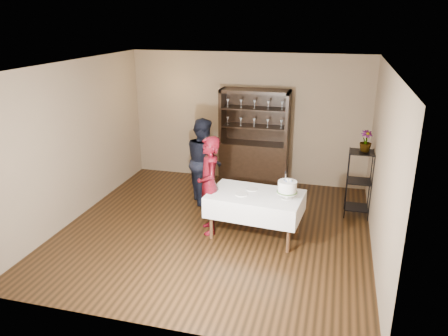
{
  "coord_description": "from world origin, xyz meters",
  "views": [
    {
      "loc": [
        1.82,
        -6.29,
        3.4
      ],
      "look_at": [
        0.12,
        0.1,
        1.07
      ],
      "focal_mm": 35.0,
      "sensor_mm": 36.0,
      "label": 1
    }
  ],
  "objects_px": {
    "woman": "(209,185)",
    "potted_plant": "(366,141)",
    "china_hutch": "(254,154)",
    "plant_etagere": "(359,181)",
    "cake_table": "(255,204)",
    "cake": "(287,188)",
    "man": "(204,160)"
  },
  "relations": [
    {
      "from": "woman",
      "to": "potted_plant",
      "type": "distance_m",
      "value": 2.78
    },
    {
      "from": "china_hutch",
      "to": "plant_etagere",
      "type": "distance_m",
      "value": 2.33
    },
    {
      "from": "woman",
      "to": "potted_plant",
      "type": "xyz_separation_m",
      "value": [
        2.4,
        1.29,
        0.56
      ]
    },
    {
      "from": "cake_table",
      "to": "cake",
      "type": "xyz_separation_m",
      "value": [
        0.5,
        -0.05,
        0.35
      ]
    },
    {
      "from": "cake_table",
      "to": "man",
      "type": "distance_m",
      "value": 1.71
    },
    {
      "from": "cake_table",
      "to": "china_hutch",
      "type": "bearing_deg",
      "value": 101.74
    },
    {
      "from": "china_hutch",
      "to": "man",
      "type": "bearing_deg",
      "value": -124.0
    },
    {
      "from": "china_hutch",
      "to": "woman",
      "type": "bearing_deg",
      "value": -96.87
    },
    {
      "from": "man",
      "to": "potted_plant",
      "type": "relative_size",
      "value": 4.41
    },
    {
      "from": "man",
      "to": "cake",
      "type": "height_order",
      "value": "man"
    },
    {
      "from": "man",
      "to": "potted_plant",
      "type": "distance_m",
      "value": 2.92
    },
    {
      "from": "woman",
      "to": "cake",
      "type": "xyz_separation_m",
      "value": [
        1.25,
        -0.02,
        0.1
      ]
    },
    {
      "from": "cake_table",
      "to": "woman",
      "type": "xyz_separation_m",
      "value": [
        -0.75,
        -0.03,
        0.25
      ]
    },
    {
      "from": "plant_etagere",
      "to": "man",
      "type": "height_order",
      "value": "man"
    },
    {
      "from": "plant_etagere",
      "to": "cake_table",
      "type": "relative_size",
      "value": 0.78
    },
    {
      "from": "plant_etagere",
      "to": "cake",
      "type": "distance_m",
      "value": 1.71
    },
    {
      "from": "cake_table",
      "to": "woman",
      "type": "height_order",
      "value": "woman"
    },
    {
      "from": "plant_etagere",
      "to": "cake",
      "type": "height_order",
      "value": "plant_etagere"
    },
    {
      "from": "woman",
      "to": "man",
      "type": "relative_size",
      "value": 1.0
    },
    {
      "from": "plant_etagere",
      "to": "potted_plant",
      "type": "height_order",
      "value": "potted_plant"
    },
    {
      "from": "plant_etagere",
      "to": "cake_table",
      "type": "height_order",
      "value": "plant_etagere"
    },
    {
      "from": "plant_etagere",
      "to": "woman",
      "type": "distance_m",
      "value": 2.68
    },
    {
      "from": "man",
      "to": "potted_plant",
      "type": "xyz_separation_m",
      "value": [
        2.87,
        0.09,
        0.56
      ]
    },
    {
      "from": "man",
      "to": "cake_table",
      "type": "bearing_deg",
      "value": -164.97
    },
    {
      "from": "plant_etagere",
      "to": "potted_plant",
      "type": "relative_size",
      "value": 3.27
    },
    {
      "from": "cake_table",
      "to": "man",
      "type": "bearing_deg",
      "value": 136.2
    },
    {
      "from": "woman",
      "to": "potted_plant",
      "type": "bearing_deg",
      "value": 93.24
    },
    {
      "from": "china_hutch",
      "to": "cake",
      "type": "xyz_separation_m",
      "value": [
        0.97,
        -2.33,
        0.24
      ]
    },
    {
      "from": "plant_etagere",
      "to": "cake",
      "type": "xyz_separation_m",
      "value": [
        -1.11,
        -1.28,
        0.26
      ]
    },
    {
      "from": "cake_table",
      "to": "potted_plant",
      "type": "height_order",
      "value": "potted_plant"
    },
    {
      "from": "potted_plant",
      "to": "woman",
      "type": "bearing_deg",
      "value": -151.77
    },
    {
      "from": "plant_etagere",
      "to": "woman",
      "type": "bearing_deg",
      "value": -151.97
    }
  ]
}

